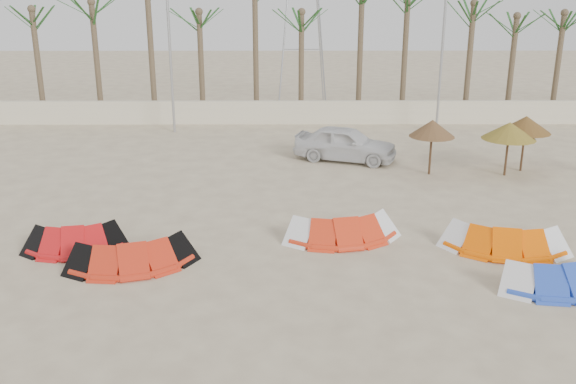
{
  "coord_description": "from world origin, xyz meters",
  "views": [
    {
      "loc": [
        -0.09,
        -13.53,
        7.85
      ],
      "look_at": [
        0.0,
        6.0,
        1.3
      ],
      "focal_mm": 40.0,
      "sensor_mm": 36.0,
      "label": 1
    }
  ],
  "objects_px": {
    "parasol_right": "(526,124)",
    "car": "(345,144)",
    "kite_blue": "(562,268)",
    "kite_orange": "(502,234)",
    "parasol_mid": "(509,131)",
    "kite_red_mid": "(134,249)",
    "parasol_left": "(432,128)",
    "kite_red_left": "(78,235)",
    "kite_red_right": "(342,224)"
  },
  "relations": [
    {
      "from": "parasol_mid",
      "to": "kite_red_mid",
      "type": "bearing_deg",
      "value": -147.56
    },
    {
      "from": "parasol_left",
      "to": "car",
      "type": "xyz_separation_m",
      "value": [
        -3.34,
        2.17,
        -1.19
      ]
    },
    {
      "from": "kite_red_mid",
      "to": "parasol_mid",
      "type": "bearing_deg",
      "value": 32.44
    },
    {
      "from": "car",
      "to": "kite_red_left",
      "type": "bearing_deg",
      "value": 157.07
    },
    {
      "from": "kite_orange",
      "to": "parasol_left",
      "type": "bearing_deg",
      "value": 94.08
    },
    {
      "from": "kite_red_right",
      "to": "parasol_right",
      "type": "relative_size",
      "value": 1.59
    },
    {
      "from": "kite_red_left",
      "to": "parasol_mid",
      "type": "xyz_separation_m",
      "value": [
        15.49,
        7.47,
        1.48
      ]
    },
    {
      "from": "kite_red_left",
      "to": "parasol_right",
      "type": "height_order",
      "value": "parasol_right"
    },
    {
      "from": "parasol_right",
      "to": "car",
      "type": "bearing_deg",
      "value": 167.15
    },
    {
      "from": "kite_red_mid",
      "to": "kite_blue",
      "type": "relative_size",
      "value": 0.99
    },
    {
      "from": "kite_red_right",
      "to": "kite_orange",
      "type": "bearing_deg",
      "value": -10.4
    },
    {
      "from": "parasol_left",
      "to": "kite_blue",
      "type": "bearing_deg",
      "value": -81.99
    },
    {
      "from": "parasol_right",
      "to": "kite_red_mid",
      "type": "bearing_deg",
      "value": -147.31
    },
    {
      "from": "parasol_right",
      "to": "car",
      "type": "distance_m",
      "value": 7.65
    },
    {
      "from": "kite_orange",
      "to": "kite_blue",
      "type": "height_order",
      "value": "same"
    },
    {
      "from": "parasol_left",
      "to": "parasol_right",
      "type": "distance_m",
      "value": 4.05
    },
    {
      "from": "parasol_right",
      "to": "parasol_left",
      "type": "bearing_deg",
      "value": -173.12
    },
    {
      "from": "kite_red_right",
      "to": "kite_blue",
      "type": "distance_m",
      "value": 6.53
    },
    {
      "from": "kite_orange",
      "to": "parasol_right",
      "type": "relative_size",
      "value": 1.63
    },
    {
      "from": "kite_red_right",
      "to": "kite_blue",
      "type": "xyz_separation_m",
      "value": [
        5.66,
        -3.26,
        0.0
      ]
    },
    {
      "from": "kite_red_left",
      "to": "kite_red_mid",
      "type": "height_order",
      "value": "same"
    },
    {
      "from": "kite_red_left",
      "to": "kite_blue",
      "type": "xyz_separation_m",
      "value": [
        13.79,
        -2.41,
        0.0
      ]
    },
    {
      "from": "parasol_right",
      "to": "car",
      "type": "xyz_separation_m",
      "value": [
        -7.36,
        1.68,
        -1.24
      ]
    },
    {
      "from": "parasol_mid",
      "to": "kite_red_right",
      "type": "bearing_deg",
      "value": -138.01
    },
    {
      "from": "kite_orange",
      "to": "parasol_right",
      "type": "xyz_separation_m",
      "value": [
        3.47,
        8.17,
        1.6
      ]
    },
    {
      "from": "kite_red_mid",
      "to": "kite_red_left",
      "type": "bearing_deg",
      "value": 150.49
    },
    {
      "from": "kite_red_left",
      "to": "parasol_mid",
      "type": "bearing_deg",
      "value": 25.76
    },
    {
      "from": "kite_orange",
      "to": "parasol_right",
      "type": "bearing_deg",
      "value": 66.97
    },
    {
      "from": "kite_red_mid",
      "to": "car",
      "type": "distance_m",
      "value": 13.02
    },
    {
      "from": "kite_blue",
      "to": "parasol_mid",
      "type": "relative_size",
      "value": 1.74
    },
    {
      "from": "kite_red_mid",
      "to": "parasol_left",
      "type": "bearing_deg",
      "value": 40.14
    },
    {
      "from": "kite_red_left",
      "to": "parasol_right",
      "type": "relative_size",
      "value": 1.35
    },
    {
      "from": "kite_red_left",
      "to": "parasol_left",
      "type": "xyz_separation_m",
      "value": [
        12.37,
        7.65,
        1.55
      ]
    },
    {
      "from": "kite_orange",
      "to": "parasol_mid",
      "type": "relative_size",
      "value": 1.71
    },
    {
      "from": "parasol_left",
      "to": "car",
      "type": "bearing_deg",
      "value": 147.06
    },
    {
      "from": "kite_red_mid",
      "to": "parasol_mid",
      "type": "distance_m",
      "value": 16.08
    },
    {
      "from": "kite_red_mid",
      "to": "kite_orange",
      "type": "relative_size",
      "value": 1.0
    },
    {
      "from": "kite_red_left",
      "to": "parasol_left",
      "type": "height_order",
      "value": "parasol_left"
    },
    {
      "from": "car",
      "to": "kite_blue",
      "type": "bearing_deg",
      "value": -139.07
    },
    {
      "from": "kite_blue",
      "to": "kite_orange",
      "type": "bearing_deg",
      "value": 110.09
    },
    {
      "from": "kite_red_right",
      "to": "kite_red_mid",
      "type": "bearing_deg",
      "value": -162.32
    },
    {
      "from": "kite_red_mid",
      "to": "kite_orange",
      "type": "xyz_separation_m",
      "value": [
        10.94,
        1.08,
        0.0
      ]
    },
    {
      "from": "kite_red_left",
      "to": "kite_blue",
      "type": "distance_m",
      "value": 14.0
    },
    {
      "from": "kite_orange",
      "to": "kite_red_mid",
      "type": "bearing_deg",
      "value": -174.35
    },
    {
      "from": "kite_blue",
      "to": "parasol_right",
      "type": "xyz_separation_m",
      "value": [
        2.6,
        10.55,
        1.6
      ]
    },
    {
      "from": "kite_red_mid",
      "to": "parasol_right",
      "type": "xyz_separation_m",
      "value": [
        14.42,
        9.25,
        1.6
      ]
    },
    {
      "from": "car",
      "to": "parasol_mid",
      "type": "bearing_deg",
      "value": -90.27
    },
    {
      "from": "kite_orange",
      "to": "parasol_left",
      "type": "height_order",
      "value": "parasol_left"
    },
    {
      "from": "kite_red_mid",
      "to": "kite_orange",
      "type": "distance_m",
      "value": 11.0
    },
    {
      "from": "parasol_left",
      "to": "parasol_mid",
      "type": "bearing_deg",
      "value": -3.28
    }
  ]
}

